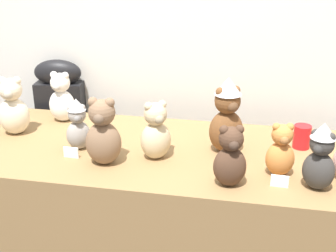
# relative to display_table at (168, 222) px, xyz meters

# --- Properties ---
(wall_back) EXTENTS (7.00, 0.08, 2.60)m
(wall_back) POSITION_rel_display_table_xyz_m (0.00, 0.65, 0.90)
(wall_back) COLOR silver
(wall_back) RESTS_ON ground_plane
(display_table) EXTENTS (1.91, 0.79, 0.80)m
(display_table) POSITION_rel_display_table_xyz_m (0.00, 0.00, 0.00)
(display_table) COLOR olive
(display_table) RESTS_ON ground_plane
(instrument_case) EXTENTS (0.29, 0.15, 1.06)m
(instrument_case) POSITION_rel_display_table_xyz_m (-0.76, 0.53, 0.14)
(instrument_case) COLOR black
(instrument_case) RESTS_ON ground_plane
(teddy_bear_sand) EXTENTS (0.18, 0.17, 0.27)m
(teddy_bear_sand) POSITION_rel_display_table_xyz_m (-0.04, -0.09, 0.52)
(teddy_bear_sand) COLOR #CCB78E
(teddy_bear_sand) RESTS_ON display_table
(teddy_bear_snow) EXTENTS (0.14, 0.13, 0.27)m
(teddy_bear_snow) POSITION_rel_display_table_xyz_m (-0.63, 0.26, 0.53)
(teddy_bear_snow) COLOR white
(teddy_bear_snow) RESTS_ON display_table
(teddy_bear_mocha) EXTENTS (0.16, 0.14, 0.30)m
(teddy_bear_mocha) POSITION_rel_display_table_xyz_m (-0.25, -0.19, 0.54)
(teddy_bear_mocha) COLOR #7F6047
(teddy_bear_mocha) RESTS_ON display_table
(teddy_bear_cocoa) EXTENTS (0.16, 0.14, 0.26)m
(teddy_bear_cocoa) POSITION_rel_display_table_xyz_m (0.30, -0.27, 0.52)
(teddy_bear_cocoa) COLOR #4C3323
(teddy_bear_cocoa) RESTS_ON display_table
(teddy_bear_ash) EXTENTS (0.14, 0.13, 0.25)m
(teddy_bear_ash) POSITION_rel_display_table_xyz_m (-0.41, -0.06, 0.52)
(teddy_bear_ash) COLOR gray
(teddy_bear_ash) RESTS_ON display_table
(teddy_bear_charcoal) EXTENTS (0.16, 0.15, 0.28)m
(teddy_bear_charcoal) POSITION_rel_display_table_xyz_m (0.64, -0.23, 0.53)
(teddy_bear_charcoal) COLOR #383533
(teddy_bear_charcoal) RESTS_ON display_table
(teddy_bear_ginger) EXTENTS (0.13, 0.12, 0.23)m
(teddy_bear_ginger) POSITION_rel_display_table_xyz_m (0.50, -0.15, 0.51)
(teddy_bear_ginger) COLOR #D17F3D
(teddy_bear_ginger) RESTS_ON display_table
(teddy_bear_chestnut) EXTENTS (0.20, 0.20, 0.35)m
(teddy_bear_chestnut) POSITION_rel_display_table_xyz_m (0.26, 0.04, 0.57)
(teddy_bear_chestnut) COLOR brown
(teddy_bear_chestnut) RESTS_ON display_table
(teddy_bear_cream) EXTENTS (0.18, 0.16, 0.30)m
(teddy_bear_cream) POSITION_rel_display_table_xyz_m (-0.79, 0.04, 0.54)
(teddy_bear_cream) COLOR beige
(teddy_bear_cream) RESTS_ON display_table
(party_cup_red) EXTENTS (0.08, 0.08, 0.11)m
(party_cup_red) POSITION_rel_display_table_xyz_m (0.61, 0.15, 0.45)
(party_cup_red) COLOR red
(party_cup_red) RESTS_ON display_table
(name_card_front_left) EXTENTS (0.07, 0.01, 0.05)m
(name_card_front_left) POSITION_rel_display_table_xyz_m (0.50, -0.25, 0.42)
(name_card_front_left) COLOR white
(name_card_front_left) RESTS_ON display_table
(name_card_front_middle) EXTENTS (0.07, 0.01, 0.05)m
(name_card_front_middle) POSITION_rel_display_table_xyz_m (-0.41, -0.16, 0.42)
(name_card_front_middle) COLOR white
(name_card_front_middle) RESTS_ON display_table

